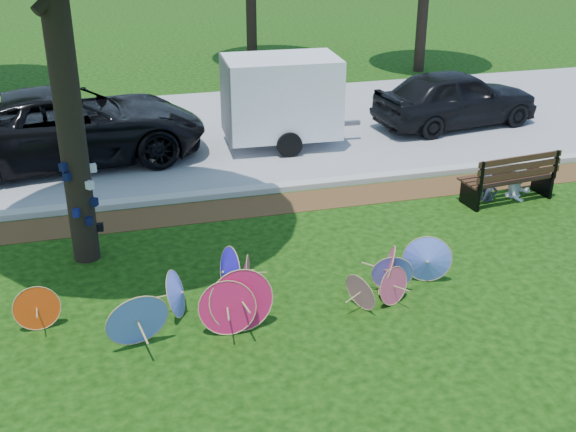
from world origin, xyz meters
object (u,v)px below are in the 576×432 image
(person_left, at_px, (490,175))
(person_right, at_px, (522,166))
(black_van, at_px, (71,126))
(dark_pickup, at_px, (456,98))
(parasol_pile, at_px, (264,289))
(cargo_trailer, at_px, (282,96))
(park_bench, at_px, (507,176))

(person_left, bearing_deg, person_right, 8.85)
(person_left, distance_m, person_right, 0.71)
(black_van, xyz_separation_m, dark_pickup, (9.69, 0.20, -0.09))
(parasol_pile, xyz_separation_m, dark_pickup, (6.96, 7.67, 0.35))
(cargo_trailer, xyz_separation_m, park_bench, (3.50, -4.41, -0.72))
(cargo_trailer, relative_size, person_right, 2.01)
(park_bench, relative_size, person_left, 1.81)
(park_bench, xyz_separation_m, person_right, (0.35, 0.05, 0.15))
(cargo_trailer, bearing_deg, dark_pickup, 7.21)
(dark_pickup, bearing_deg, person_right, 160.88)
(dark_pickup, relative_size, person_left, 4.04)
(parasol_pile, xyz_separation_m, park_bench, (5.66, 2.88, 0.12))
(parasol_pile, distance_m, person_left, 6.07)
(black_van, xyz_separation_m, person_right, (8.74, -4.54, -0.18))
(black_van, distance_m, person_right, 9.85)
(parasol_pile, relative_size, park_bench, 3.38)
(person_right, bearing_deg, dark_pickup, 63.26)
(black_van, relative_size, park_bench, 3.07)
(dark_pickup, height_order, person_right, dark_pickup)
(parasol_pile, height_order, black_van, black_van)
(parasol_pile, xyz_separation_m, cargo_trailer, (2.16, 7.29, 0.83))
(person_right, bearing_deg, black_van, 137.19)
(parasol_pile, bearing_deg, person_left, 28.85)
(person_left, xyz_separation_m, person_right, (0.70, 0.00, 0.12))
(dark_pickup, xyz_separation_m, cargo_trailer, (-4.80, -0.38, 0.48))
(dark_pickup, xyz_separation_m, person_right, (-0.95, -4.74, -0.09))
(cargo_trailer, height_order, person_right, cargo_trailer)
(black_van, relative_size, cargo_trailer, 2.28)
(cargo_trailer, relative_size, park_bench, 1.35)
(park_bench, height_order, person_right, person_right)
(cargo_trailer, bearing_deg, person_left, -51.41)
(cargo_trailer, distance_m, person_left, 5.42)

